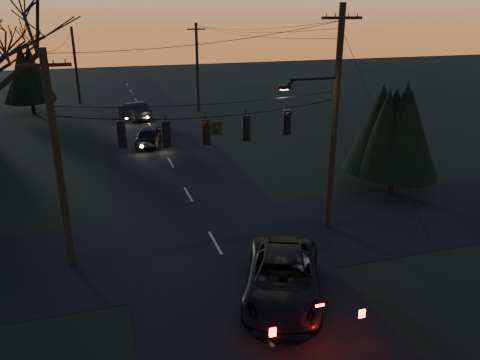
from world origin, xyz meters
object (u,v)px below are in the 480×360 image
object	(u,v)px
utility_pole_far_r	(199,111)
utility_pole_far_l	(80,103)
sedan_oncoming_a	(149,136)
utility_pole_left	(72,264)
utility_pole_right	(327,227)
evergreen_right	(399,116)
suv_near	(283,278)
sedan_oncoming_b	(134,111)

from	to	relation	value
utility_pole_far_r	utility_pole_far_l	distance (m)	14.01
utility_pole_far_l	sedan_oncoming_a	distance (m)	20.00
utility_pole_left	utility_pole_right	bearing A→B (deg)	0.00
sedan_oncoming_a	utility_pole_right	bearing A→B (deg)	124.67
utility_pole_right	utility_pole_far_l	size ratio (longest dim) A/B	1.25
evergreen_right	suv_near	size ratio (longest dim) A/B	1.34
suv_near	sedan_oncoming_a	size ratio (longest dim) A/B	1.26
evergreen_right	sedan_oncoming_b	xyz separation A→B (m)	(-11.97, 23.16, -3.55)
evergreen_right	sedan_oncoming_b	world-z (taller)	evergreen_right
utility_pole_left	utility_pole_far_l	distance (m)	36.00
utility_pole_left	suv_near	size ratio (longest dim) A/B	1.52
evergreen_right	suv_near	bearing A→B (deg)	-141.50
evergreen_right	utility_pole_far_r	bearing A→B (deg)	102.32
utility_pole_left	sedan_oncoming_b	world-z (taller)	utility_pole_left
utility_pole_far_l	evergreen_right	world-z (taller)	evergreen_right
utility_pole_right	sedan_oncoming_a	xyz separation A→B (m)	(-6.30, 16.71, 0.75)
utility_pole_left	suv_near	world-z (taller)	utility_pole_left
suv_near	sedan_oncoming_b	distance (m)	30.96
utility_pole_far_l	utility_pole_right	bearing A→B (deg)	-72.28
utility_pole_far_r	sedan_oncoming_b	xyz separation A→B (m)	(-6.51, -1.85, 0.79)
utility_pole_far_r	utility_pole_left	bearing A→B (deg)	-112.33
sedan_oncoming_a	evergreen_right	bearing A→B (deg)	144.64
utility_pole_far_r	sedan_oncoming_b	bearing A→B (deg)	-164.17
evergreen_right	sedan_oncoming_b	bearing A→B (deg)	117.34
utility_pole_far_r	suv_near	world-z (taller)	utility_pole_far_r
utility_pole_far_r	evergreen_right	bearing A→B (deg)	-77.68
utility_pole_far_l	suv_near	distance (m)	41.37
utility_pole_far_r	evergreen_right	size ratio (longest dim) A/B	1.13
evergreen_right	suv_near	world-z (taller)	evergreen_right
utility_pole_right	utility_pole_far_r	bearing A→B (deg)	90.00
utility_pole_far_r	suv_near	xyz separation A→B (m)	(-4.24, -32.72, 0.78)
utility_pole_far_l	evergreen_right	xyz separation A→B (m)	(16.96, -33.00, 4.35)
utility_pole_far_r	utility_pole_far_l	size ratio (longest dim) A/B	1.06
utility_pole_left	sedan_oncoming_a	size ratio (longest dim) A/B	1.92
utility_pole_left	sedan_oncoming_a	xyz separation A→B (m)	(5.20, 16.71, 0.75)
suv_near	utility_pole_right	bearing A→B (deg)	71.31
sedan_oncoming_a	sedan_oncoming_b	distance (m)	9.45
sedan_oncoming_b	utility_pole_far_r	bearing A→B (deg)	-179.38
sedan_oncoming_a	suv_near	bearing A→B (deg)	109.51
evergreen_right	suv_near	distance (m)	12.90
utility_pole_left	evergreen_right	xyz separation A→B (m)	(16.96, 3.00, 4.35)
evergreen_right	utility_pole_right	bearing A→B (deg)	-151.25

